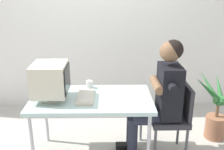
{
  "coord_description": "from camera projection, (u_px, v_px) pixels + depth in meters",
  "views": [
    {
      "loc": [
        0.18,
        -2.51,
        1.84
      ],
      "look_at": [
        0.22,
        0.0,
        0.98
      ],
      "focal_mm": 41.23,
      "sensor_mm": 36.0,
      "label": 1
    }
  ],
  "objects": [
    {
      "name": "wall_back",
      "position": [
        116.0,
        11.0,
        3.81
      ],
      "size": [
        8.0,
        0.1,
        3.0
      ],
      "primitive_type": "cube",
      "color": "silver",
      "rests_on": "ground_plane"
    },
    {
      "name": "desk",
      "position": [
        92.0,
        102.0,
        2.75
      ],
      "size": [
        1.28,
        0.72,
        0.73
      ],
      "color": "#B7B7BC",
      "rests_on": "ground_plane"
    },
    {
      "name": "crt_monitor",
      "position": [
        50.0,
        80.0,
        2.62
      ],
      "size": [
        0.35,
        0.38,
        0.38
      ],
      "color": "beige",
      "rests_on": "desk"
    },
    {
      "name": "keyboard",
      "position": [
        86.0,
        97.0,
        2.71
      ],
      "size": [
        0.18,
        0.4,
        0.03
      ],
      "color": "beige",
      "rests_on": "desk"
    },
    {
      "name": "office_chair",
      "position": [
        174.0,
        115.0,
        2.86
      ],
      "size": [
        0.4,
        0.4,
        0.84
      ],
      "color": "#4C4C51",
      "rests_on": "ground_plane"
    },
    {
      "name": "person_seated",
      "position": [
        160.0,
        94.0,
        2.77
      ],
      "size": [
        0.68,
        0.56,
        1.34
      ],
      "color": "black",
      "rests_on": "ground_plane"
    },
    {
      "name": "potted_plant",
      "position": [
        218.0,
        109.0,
        3.19
      ],
      "size": [
        0.79,
        0.77,
        0.86
      ],
      "color": "#9E6647",
      "rests_on": "ground_plane"
    },
    {
      "name": "desk_mug",
      "position": [
        89.0,
        84.0,
        2.97
      ],
      "size": [
        0.08,
        0.09,
        0.09
      ],
      "color": "white",
      "rests_on": "desk"
    }
  ]
}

